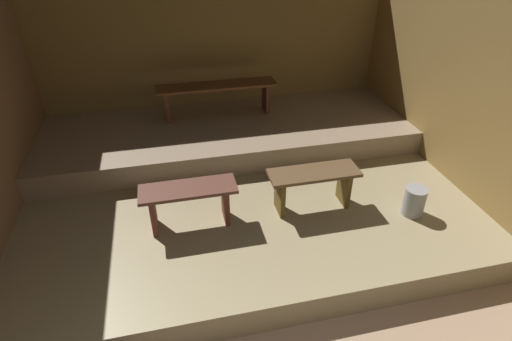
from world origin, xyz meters
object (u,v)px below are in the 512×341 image
at_px(bench_lower_left, 189,198).
at_px(pail_lower, 414,201).
at_px(bench_middle_center, 217,92).
at_px(bench_lower_right, 313,182).

distance_m(bench_lower_left, pail_lower, 2.37).
bearing_deg(bench_middle_center, bench_lower_right, -69.55).
bearing_deg(pail_lower, bench_lower_left, 171.18).
distance_m(bench_lower_left, bench_lower_right, 1.32).
height_order(bench_middle_center, pail_lower, bench_middle_center).
bearing_deg(pail_lower, bench_lower_right, 160.37).
height_order(bench_lower_left, bench_middle_center, bench_middle_center).
distance_m(bench_lower_right, bench_middle_center, 2.11).
bearing_deg(bench_lower_right, bench_lower_left, 180.00).
xyz_separation_m(bench_lower_right, bench_middle_center, (-0.73, 1.96, 0.33)).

